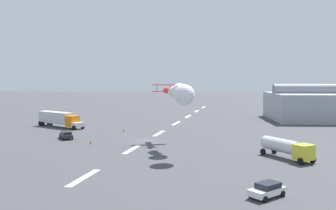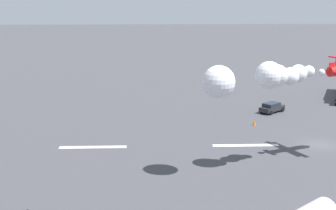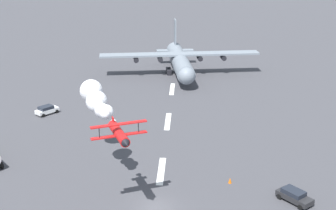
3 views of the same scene
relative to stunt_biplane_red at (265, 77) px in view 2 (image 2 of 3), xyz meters
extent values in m
plane|color=#424247|center=(-9.18, -8.23, -9.78)|extent=(440.00, 440.00, 0.00)
cube|color=white|center=(-0.01, -8.23, -9.78)|extent=(8.00, 0.90, 0.01)
cube|color=white|center=(18.33, -8.23, -9.78)|extent=(8.00, 0.90, 0.01)
cylinder|color=black|center=(-9.54, -6.35, 0.43)|extent=(0.08, 0.08, 1.29)
cube|color=red|center=(-7.96, -3.31, 0.39)|extent=(0.68, 0.37, 1.10)
cube|color=red|center=(-7.96, -3.31, -0.01)|extent=(1.34, 2.07, 0.08)
sphere|color=white|center=(-6.85, -3.16, -0.09)|extent=(0.70, 0.70, 0.70)
sphere|color=white|center=(-5.06, -1.93, 0.22)|extent=(1.22, 1.22, 1.22)
sphere|color=white|center=(-3.91, -1.80, 0.03)|extent=(1.87, 1.87, 1.87)
sphere|color=white|center=(-2.85, -1.10, -0.16)|extent=(1.85, 1.85, 1.85)
sphere|color=white|center=(-1.28, -0.07, 0.13)|extent=(2.19, 2.19, 2.19)
sphere|color=white|center=(-0.42, 0.00, 0.17)|extent=(2.79, 2.79, 2.79)
sphere|color=white|center=(4.87, 1.78, -0.14)|extent=(3.20, 3.20, 3.20)
cylinder|color=black|center=(-18.73, -28.80, -9.23)|extent=(0.76, 1.15, 1.10)
cube|color=#262628|center=(-7.21, -24.57, -9.14)|extent=(4.47, 4.22, 0.65)
cube|color=#1E232D|center=(-7.06, -24.43, -8.54)|extent=(3.06, 2.97, 0.55)
cylinder|color=black|center=(-7.77, -26.25, -9.46)|extent=(0.63, 0.59, 0.64)
cylinder|color=black|center=(-5.47, -24.24, -9.46)|extent=(0.63, 0.59, 0.64)
cylinder|color=black|center=(-8.95, -24.89, -9.46)|extent=(0.63, 0.59, 0.64)
cylinder|color=black|center=(-6.65, -22.88, -9.46)|extent=(0.63, 0.59, 0.64)
cone|color=orange|center=(-2.93, -17.24, -9.41)|extent=(0.44, 0.44, 0.75)
camera|label=1|loc=(59.04, 11.92, 2.48)|focal=39.25mm
camera|label=2|loc=(11.57, 48.42, 8.41)|focal=52.99mm
camera|label=3|loc=(-57.96, -11.95, 20.21)|focal=51.32mm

